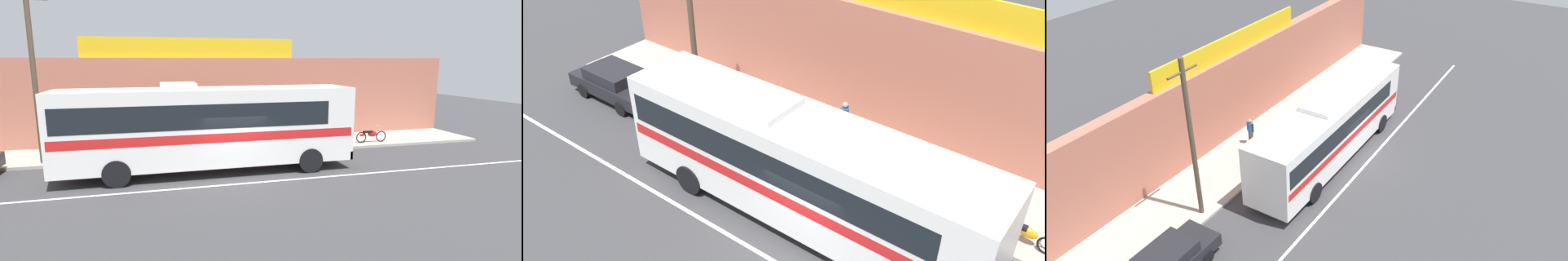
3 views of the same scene
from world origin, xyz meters
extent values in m
plane|color=#3A3A3D|center=(0.00, 0.00, 0.00)|extent=(70.00, 70.00, 0.00)
cube|color=#A8A399|center=(0.00, 5.20, 0.07)|extent=(30.00, 3.60, 0.14)
cube|color=#B26651|center=(0.00, 7.35, 2.40)|extent=(30.00, 0.70, 4.80)
cube|color=gold|center=(-0.98, 7.35, 5.35)|extent=(11.68, 0.12, 1.10)
cube|color=silver|center=(0.00, -0.80, 0.00)|extent=(30.00, 0.14, 0.01)
cube|color=white|center=(-0.87, 1.14, 1.99)|extent=(12.05, 2.48, 3.10)
cube|color=black|center=(-1.36, 1.14, 2.54)|extent=(10.60, 2.50, 0.96)
cube|color=red|center=(-0.87, 1.14, 1.69)|extent=(11.81, 2.49, 0.36)
cube|color=black|center=(5.12, 1.14, 2.44)|extent=(0.04, 2.23, 1.40)
cube|color=black|center=(5.11, 1.14, 0.62)|extent=(0.12, 2.48, 0.36)
cube|color=silver|center=(-2.08, 1.14, 3.66)|extent=(1.40, 1.73, 0.24)
cylinder|color=black|center=(3.22, 2.29, 0.52)|extent=(1.04, 0.32, 1.04)
cylinder|color=black|center=(3.22, 0.00, 0.52)|extent=(1.04, 0.32, 1.04)
cylinder|color=black|center=(-4.49, 2.29, 0.52)|extent=(1.04, 0.32, 1.04)
cylinder|color=black|center=(-4.49, 0.00, 0.52)|extent=(1.04, 0.32, 1.04)
cube|color=black|center=(-11.52, 2.51, 1.13)|extent=(2.20, 1.59, 0.48)
cube|color=black|center=(-10.70, 2.51, 1.09)|extent=(0.21, 1.49, 0.34)
cylinder|color=black|center=(-10.20, 3.34, 0.31)|extent=(0.62, 0.20, 0.62)
cylinder|color=black|center=(-10.20, 1.68, 0.31)|extent=(0.62, 0.20, 0.62)
cylinder|color=brown|center=(-8.03, 3.93, 3.97)|extent=(0.22, 0.22, 7.66)
cylinder|color=brown|center=(-8.03, 3.93, 7.20)|extent=(1.60, 0.10, 0.10)
torus|color=black|center=(9.13, 4.08, 0.45)|extent=(0.62, 0.06, 0.62)
torus|color=black|center=(7.90, 4.08, 0.45)|extent=(0.62, 0.06, 0.62)
cylinder|color=silver|center=(9.05, 4.08, 0.75)|extent=(0.34, 0.04, 0.65)
cylinder|color=silver|center=(8.95, 4.08, 1.07)|extent=(0.03, 0.56, 0.03)
ellipsoid|color=red|center=(8.58, 4.08, 0.63)|extent=(0.56, 0.22, 0.34)
cube|color=black|center=(8.30, 4.08, 0.75)|extent=(0.52, 0.20, 0.10)
ellipsoid|color=red|center=(7.96, 4.08, 0.59)|extent=(0.36, 0.14, 0.16)
torus|color=black|center=(4.35, 3.90, 0.45)|extent=(0.62, 0.06, 0.62)
torus|color=black|center=(3.13, 3.90, 0.45)|extent=(0.62, 0.06, 0.62)
cylinder|color=silver|center=(4.27, 3.90, 0.75)|extent=(0.34, 0.04, 0.65)
cylinder|color=silver|center=(4.17, 3.90, 1.07)|extent=(0.03, 0.56, 0.03)
ellipsoid|color=#1E51B2|center=(3.80, 3.90, 0.63)|extent=(0.56, 0.22, 0.34)
cube|color=black|center=(3.52, 3.90, 0.75)|extent=(0.52, 0.20, 0.10)
ellipsoid|color=#1E51B2|center=(3.19, 3.90, 0.59)|extent=(0.36, 0.14, 0.16)
torus|color=black|center=(5.71, 4.06, 0.45)|extent=(0.62, 0.06, 0.62)
torus|color=black|center=(4.41, 4.06, 0.45)|extent=(0.62, 0.06, 0.62)
cylinder|color=silver|center=(5.63, 4.06, 0.75)|extent=(0.34, 0.04, 0.65)
cylinder|color=silver|center=(5.53, 4.06, 1.07)|extent=(0.03, 0.56, 0.03)
ellipsoid|color=orange|center=(5.13, 4.06, 0.63)|extent=(0.56, 0.22, 0.34)
cube|color=black|center=(4.82, 4.06, 0.75)|extent=(0.52, 0.20, 0.10)
ellipsoid|color=orange|center=(4.47, 4.06, 0.59)|extent=(0.36, 0.14, 0.16)
cylinder|color=brown|center=(-2.08, 5.64, 0.52)|extent=(0.13, 0.13, 0.76)
cylinder|color=brown|center=(-2.08, 5.46, 0.52)|extent=(0.13, 0.13, 0.76)
cylinder|color=#23519E|center=(-2.08, 5.55, 1.18)|extent=(0.30, 0.30, 0.57)
sphere|color=tan|center=(-2.08, 5.55, 1.60)|extent=(0.21, 0.21, 0.21)
cylinder|color=#23519E|center=(-2.08, 5.75, 1.21)|extent=(0.08, 0.08, 0.52)
cylinder|color=#23519E|center=(-2.08, 5.35, 1.21)|extent=(0.08, 0.08, 0.52)
camera|label=1|loc=(-2.72, -14.52, 4.69)|focal=26.17mm
camera|label=2|loc=(6.66, -9.47, 11.83)|focal=38.10mm
camera|label=3|loc=(-20.73, -9.58, 15.27)|focal=34.39mm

